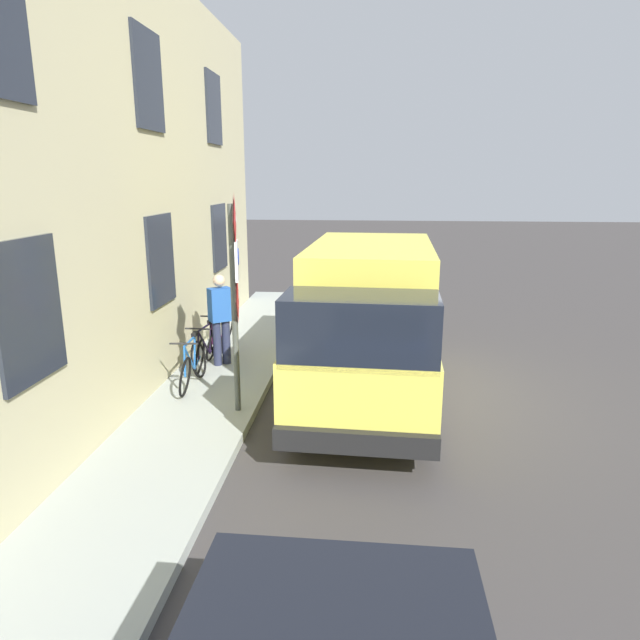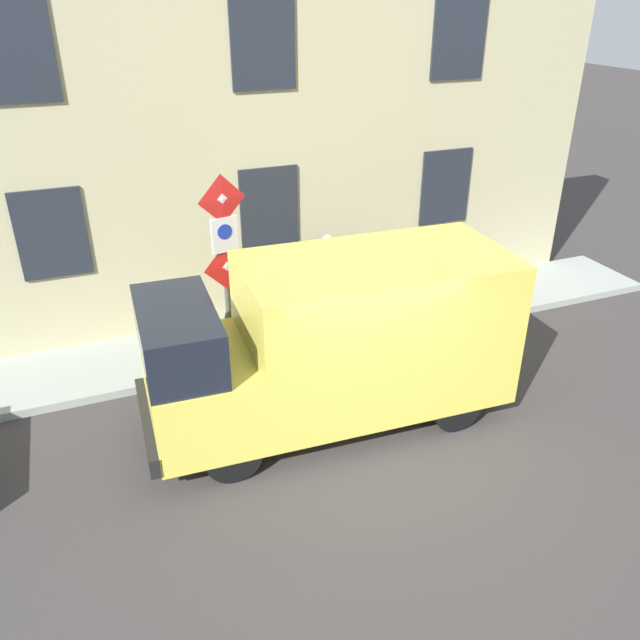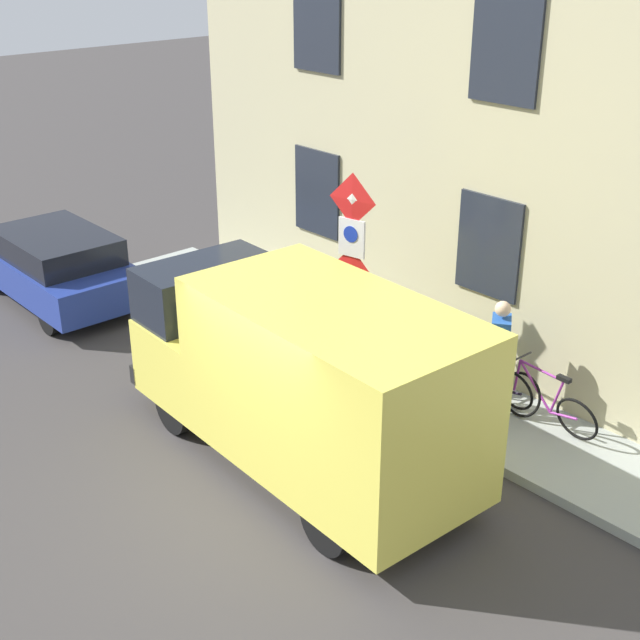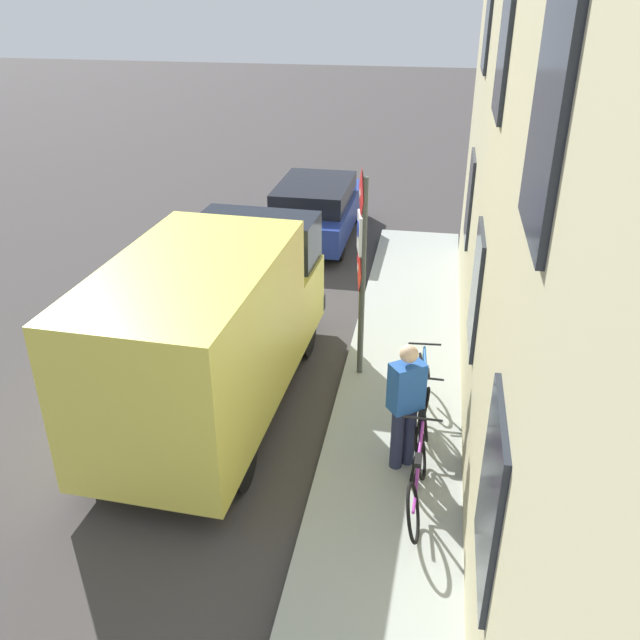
% 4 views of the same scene
% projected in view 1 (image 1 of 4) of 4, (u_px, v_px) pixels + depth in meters
% --- Properties ---
extents(ground_plane, '(80.00, 80.00, 0.00)m').
position_uv_depth(ground_plane, '(412.00, 394.00, 9.57)').
color(ground_plane, '#3C3938').
extents(sidewalk_slab, '(1.80, 15.60, 0.14)m').
position_uv_depth(sidewalk_slab, '(218.00, 384.00, 9.84)').
color(sidewalk_slab, '#9EA49D').
rests_on(sidewalk_slab, ground_plane).
extents(building_facade, '(0.75, 13.60, 7.01)m').
position_uv_depth(building_facade, '(133.00, 182.00, 9.10)').
color(building_facade, '#BEB58B').
rests_on(building_facade, ground_plane).
extents(sign_post_stacked, '(0.19, 0.55, 3.12)m').
position_uv_depth(sign_post_stacked, '(237.00, 280.00, 8.08)').
color(sign_post_stacked, '#474C47').
rests_on(sign_post_stacked, sidewalk_slab).
extents(delivery_van, '(2.25, 5.42, 2.50)m').
position_uv_depth(delivery_van, '(369.00, 319.00, 9.16)').
color(delivery_van, '#E6D852').
rests_on(delivery_van, ground_plane).
extents(bicycle_purple, '(0.46, 1.71, 0.89)m').
position_uv_depth(bicycle_purple, '(220.00, 335.00, 11.26)').
color(bicycle_purple, black).
rests_on(bicycle_purple, sidewalk_slab).
extents(bicycle_black, '(0.46, 1.71, 0.89)m').
position_uv_depth(bicycle_black, '(208.00, 348.00, 10.39)').
color(bicycle_black, black).
rests_on(bicycle_black, sidewalk_slab).
extents(bicycle_blue, '(0.46, 1.72, 0.89)m').
position_uv_depth(bicycle_blue, '(193.00, 364.00, 9.51)').
color(bicycle_blue, black).
rests_on(bicycle_blue, sidewalk_slab).
extents(pedestrian, '(0.48, 0.45, 1.72)m').
position_uv_depth(pedestrian, '(220.00, 317.00, 10.44)').
color(pedestrian, '#262B47').
rests_on(pedestrian, sidewalk_slab).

